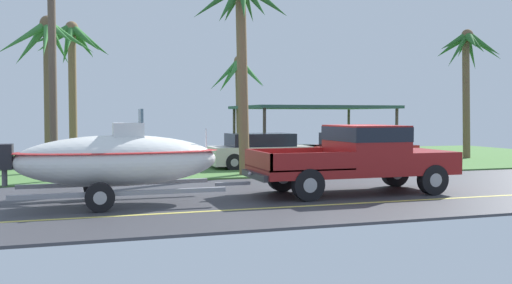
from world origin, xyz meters
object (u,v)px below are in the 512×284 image
at_px(parked_sedan_near, 359,150).
at_px(palm_tree_near_left, 47,58).
at_px(parked_sedan_far, 264,151).
at_px(palm_tree_far_left, 72,53).
at_px(utility_pole, 52,49).
at_px(palm_tree_near_right, 239,81).
at_px(palm_tree_mid, 468,57).
at_px(boat_on_trailer, 117,160).
at_px(carport_awning, 312,108).
at_px(pickup_truck_towing, 364,155).
at_px(palm_tree_far_right, 242,22).

bearing_deg(parked_sedan_near, palm_tree_near_left, 174.77).
bearing_deg(palm_tree_near_left, parked_sedan_far, -4.03).
distance_m(parked_sedan_near, palm_tree_far_left, 12.30).
bearing_deg(parked_sedan_near, utility_pole, -170.55).
bearing_deg(palm_tree_near_left, palm_tree_near_right, 32.64).
xyz_separation_m(palm_tree_far_left, utility_pole, (-0.58, -5.63, -0.49)).
bearing_deg(palm_tree_far_left, palm_tree_mid, -5.28).
bearing_deg(utility_pole, palm_tree_near_right, 45.56).
height_order(boat_on_trailer, palm_tree_mid, palm_tree_mid).
height_order(carport_awning, palm_tree_mid, palm_tree_mid).
xyz_separation_m(carport_awning, palm_tree_mid, (6.84, -2.72, 2.40)).
height_order(carport_awning, palm_tree_near_right, palm_tree_near_right).
relative_size(palm_tree_far_left, utility_pole, 0.74).
distance_m(pickup_truck_towing, palm_tree_mid, 14.23).
bearing_deg(parked_sedan_near, carport_awning, 90.27).
bearing_deg(palm_tree_far_right, carport_awning, 50.13).
bearing_deg(utility_pole, palm_tree_near_left, 95.44).
relative_size(palm_tree_near_left, palm_tree_mid, 0.92).
height_order(parked_sedan_far, carport_awning, carport_awning).
xyz_separation_m(palm_tree_near_right, utility_pole, (-8.47, -8.63, 0.32)).
distance_m(carport_awning, palm_tree_near_left, 12.57).
distance_m(parked_sedan_near, carport_awning, 5.08).
relative_size(palm_tree_mid, utility_pole, 0.77).
xyz_separation_m(palm_tree_near_left, palm_tree_far_left, (0.86, 2.60, 0.47)).
relative_size(parked_sedan_near, palm_tree_near_right, 0.87).
xyz_separation_m(parked_sedan_far, palm_tree_mid, (10.70, 1.52, 4.16)).
bearing_deg(palm_tree_near_left, palm_tree_mid, 2.91).
relative_size(boat_on_trailer, utility_pole, 0.74).
height_order(parked_sedan_near, parked_sedan_far, same).
height_order(palm_tree_near_left, utility_pole, utility_pole).
bearing_deg(utility_pole, palm_tree_far_left, 84.16).
bearing_deg(utility_pole, parked_sedan_near, 9.45).
xyz_separation_m(carport_awning, palm_tree_near_left, (-11.89, -3.68, 1.73)).
relative_size(parked_sedan_far, palm_tree_far_left, 0.76).
height_order(pickup_truck_towing, palm_tree_far_right, palm_tree_far_right).
bearing_deg(parked_sedan_far, palm_tree_near_left, 175.97).
xyz_separation_m(parked_sedan_far, carport_awning, (3.87, 4.24, 1.76)).
distance_m(palm_tree_near_left, palm_tree_far_right, 7.14).
bearing_deg(palm_tree_mid, utility_pole, -167.83).
distance_m(carport_awning, utility_pole, 13.51).
bearing_deg(parked_sedan_near, boat_on_trailer, -145.37).
bearing_deg(parked_sedan_far, palm_tree_far_right, -124.64).
relative_size(pickup_truck_towing, boat_on_trailer, 0.96).
bearing_deg(palm_tree_mid, parked_sedan_near, -163.33).
height_order(palm_tree_near_left, palm_tree_mid, palm_tree_mid).
bearing_deg(palm_tree_far_left, palm_tree_near_right, 20.86).
xyz_separation_m(palm_tree_near_left, utility_pole, (0.29, -3.02, -0.02)).
height_order(parked_sedan_near, palm_tree_near_right, palm_tree_near_right).
distance_m(boat_on_trailer, carport_awning, 15.49).
relative_size(palm_tree_far_right, utility_pole, 0.87).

